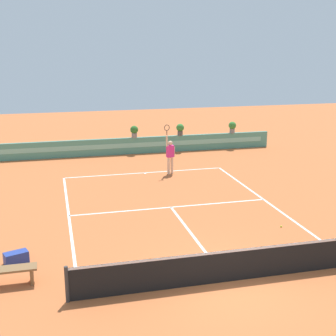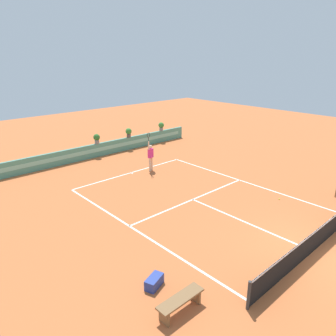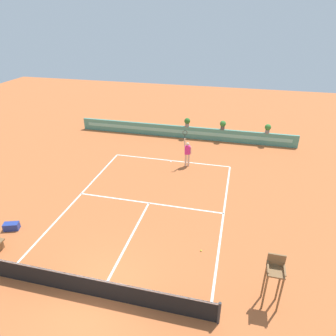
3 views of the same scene
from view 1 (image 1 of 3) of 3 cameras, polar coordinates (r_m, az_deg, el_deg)
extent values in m
plane|color=#BC6033|center=(18.85, 0.68, -5.20)|extent=(60.00, 60.00, 0.00)
cube|color=white|center=(24.32, -2.86, -0.58)|extent=(8.22, 0.10, 0.01)
cube|color=white|center=(19.21, 0.37, -4.79)|extent=(8.22, 0.10, 0.01)
cube|color=white|center=(16.34, 3.20, -8.44)|extent=(0.10, 6.40, 0.01)
cube|color=white|center=(18.25, -11.93, -6.21)|extent=(0.10, 11.89, 0.01)
cube|color=white|center=(20.18, 12.11, -4.16)|extent=(0.10, 11.89, 0.01)
cube|color=white|center=(24.23, -2.81, -0.64)|extent=(0.10, 0.20, 0.01)
cylinder|color=#333333|center=(12.61, -12.22, -13.69)|extent=(0.10, 0.10, 1.00)
cube|color=black|center=(13.41, 7.37, -11.77)|extent=(8.82, 0.02, 0.95)
cube|color=white|center=(13.22, 7.43, -10.04)|extent=(8.82, 0.03, 0.06)
cube|color=#4C8E7A|center=(28.51, -4.65, 2.71)|extent=(18.00, 0.20, 1.00)
cube|color=#7ABCA8|center=(28.40, -4.62, 2.76)|extent=(17.10, 0.01, 0.28)
cube|color=brown|center=(13.90, -16.26, -12.42)|extent=(0.08, 0.40, 0.45)
cube|color=brown|center=(13.84, -19.03, -11.60)|extent=(1.60, 0.44, 0.06)
cube|color=navy|center=(15.19, -18.00, -10.34)|extent=(0.78, 0.57, 0.36)
cylinder|color=beige|center=(24.00, 0.48, 0.33)|extent=(0.14, 0.14, 0.90)
cylinder|color=beige|center=(23.90, 0.07, 0.27)|extent=(0.14, 0.14, 0.90)
cube|color=#E52D84|center=(23.78, 0.28, 2.05)|extent=(0.41, 0.31, 0.60)
sphere|color=beige|center=(23.69, 0.28, 3.07)|extent=(0.22, 0.22, 0.22)
cylinder|color=beige|center=(23.56, -0.14, 3.30)|extent=(0.09, 0.09, 0.55)
cylinder|color=black|center=(23.48, -0.14, 4.31)|extent=(0.04, 0.04, 0.24)
torus|color=#262626|center=(23.44, -0.14, 4.93)|extent=(0.31, 0.12, 0.31)
cylinder|color=beige|center=(23.90, 0.73, 1.99)|extent=(0.09, 0.09, 0.50)
sphere|color=#CCE033|center=(17.65, 13.62, -6.93)|extent=(0.07, 0.07, 0.07)
cylinder|color=gray|center=(28.43, -4.13, 4.00)|extent=(0.32, 0.32, 0.28)
sphere|color=#2D6B28|center=(28.37, -4.14, 4.68)|extent=(0.48, 0.48, 0.48)
cylinder|color=#514C47|center=(29.05, 1.48, 4.27)|extent=(0.32, 0.32, 0.28)
sphere|color=#387F33|center=(28.99, 1.49, 4.94)|extent=(0.48, 0.48, 0.48)
cylinder|color=gray|center=(30.15, 7.82, 4.52)|extent=(0.32, 0.32, 0.28)
sphere|color=#387F33|center=(30.09, 7.84, 5.16)|extent=(0.48, 0.48, 0.48)
camera|label=2|loc=(9.87, -59.85, 12.18)|focal=34.29mm
camera|label=3|loc=(10.27, 55.53, 26.33)|focal=32.45mm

